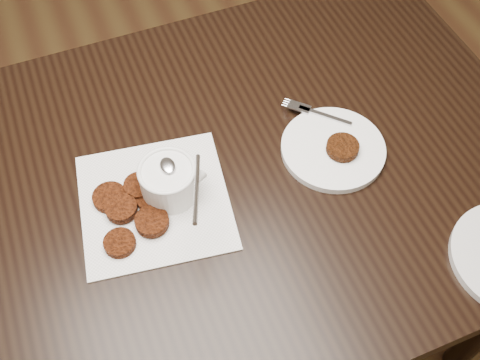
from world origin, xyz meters
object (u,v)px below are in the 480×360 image
at_px(table, 207,268).
at_px(sauce_ramekin, 166,170).
at_px(napkin, 155,201).
at_px(plate_with_patty, 334,146).

height_order(table, sauce_ramekin, sauce_ramekin).
height_order(napkin, plate_with_patty, plate_with_patty).
bearing_deg(sauce_ramekin, napkin, -165.96).
relative_size(table, plate_with_patty, 6.79).
bearing_deg(napkin, plate_with_patty, -2.73).
xyz_separation_m(table, napkin, (-0.09, -0.02, 0.38)).
xyz_separation_m(table, sauce_ramekin, (-0.05, -0.01, 0.45)).
height_order(napkin, sauce_ramekin, sauce_ramekin).
distance_m(napkin, sauce_ramekin, 0.08).
relative_size(sauce_ramekin, plate_with_patty, 0.70).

